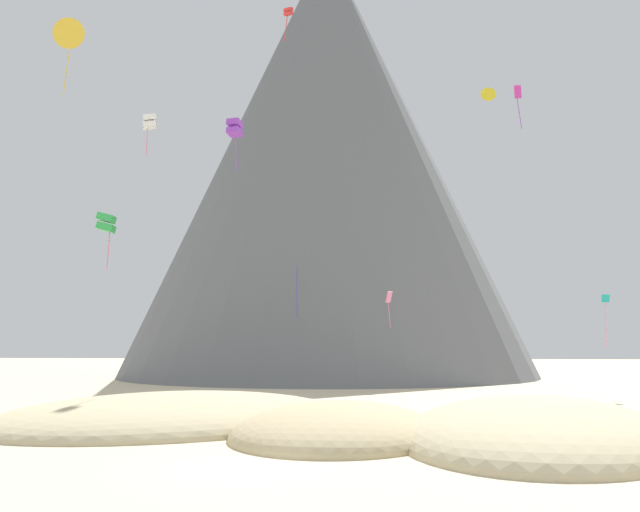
{
  "coord_description": "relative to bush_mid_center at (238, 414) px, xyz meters",
  "views": [
    {
      "loc": [
        5.89,
        -29.51,
        4.97
      ],
      "look_at": [
        -1.72,
        48.86,
        14.24
      ],
      "focal_mm": 41.36,
      "sensor_mm": 36.0,
      "label": 1
    }
  ],
  "objects": [
    {
      "name": "dune_foreground_right",
      "position": [
        -3.43,
        -2.16,
        -0.38
      ],
      "size": [
        29.7,
        30.17,
        3.78
      ],
      "primitive_type": "ellipsoid",
      "rotation": [
        0.0,
        0.0,
        0.84
      ],
      "color": "#CCBA8E",
      "rests_on": "ground_plane"
    },
    {
      "name": "bush_far_left",
      "position": [
        19.29,
        -7.21,
        0.11
      ],
      "size": [
        2.73,
        2.73,
        0.98
      ],
      "primitive_type": "cone",
      "rotation": [
        0.0,
        0.0,
        0.07
      ],
      "color": "#568442",
      "rests_on": "ground_plane"
    },
    {
      "name": "kite_red_high",
      "position": [
        -0.57,
        25.86,
        39.27
      ],
      "size": [
        1.07,
        1.1,
        3.77
      ],
      "rotation": [
        0.0,
        0.0,
        5.74
      ],
      "color": "red"
    },
    {
      "name": "bush_near_left",
      "position": [
        22.17,
        -5.6,
        0.12
      ],
      "size": [
        2.71,
        2.71,
        1.0
      ],
      "primitive_type": "cone",
      "rotation": [
        0.0,
        0.0,
        0.67
      ],
      "color": "#668C4C",
      "rests_on": "ground_plane"
    },
    {
      "name": "kite_indigo_low",
      "position": [
        -0.05,
        29.77,
        11.04
      ],
      "size": [
        0.24,
        0.83,
        5.46
      ],
      "rotation": [
        0.0,
        0.0,
        0.95
      ],
      "color": "#5138B2"
    },
    {
      "name": "kite_magenta_high",
      "position": [
        23.78,
        30.71,
        30.85
      ],
      "size": [
        0.82,
        0.4,
        4.79
      ],
      "rotation": [
        0.0,
        0.0,
        2.47
      ],
      "color": "#D1339E"
    },
    {
      "name": "ground_plane",
      "position": [
        4.05,
        -18.19,
        -0.38
      ],
      "size": [
        400.0,
        400.0,
        0.0
      ],
      "primitive_type": "plane",
      "color": "beige"
    },
    {
      "name": "dune_foreground_left",
      "position": [
        17.26,
        -8.32,
        -0.38
      ],
      "size": [
        17.39,
        25.66,
        4.38
      ],
      "primitive_type": "ellipsoid",
      "rotation": [
        0.0,
        0.0,
        1.41
      ],
      "color": "#CCBA8E",
      "rests_on": "ground_plane"
    },
    {
      "name": "kite_gold_high",
      "position": [
        -16.26,
        8.09,
        29.84
      ],
      "size": [
        2.66,
        1.22,
        6.6
      ],
      "rotation": [
        0.0,
        0.0,
        3.37
      ],
      "color": "gold"
    },
    {
      "name": "kite_yellow_high",
      "position": [
        21.52,
        37.32,
        33.49
      ],
      "size": [
        1.82,
        0.73,
        1.79
      ],
      "rotation": [
        0.0,
        0.0,
        3.08
      ],
      "color": "yellow"
    },
    {
      "name": "kite_pink_low",
      "position": [
        9.68,
        33.26,
        9.13
      ],
      "size": [
        0.82,
        0.97,
        3.97
      ],
      "rotation": [
        0.0,
        0.0,
        3.26
      ],
      "color": "pink"
    },
    {
      "name": "kite_green_mid",
      "position": [
        -14.76,
        13.61,
        14.96
      ],
      "size": [
        1.62,
        1.53,
        4.97
      ],
      "rotation": [
        0.0,
        0.0,
        4.82
      ],
      "color": "green"
    },
    {
      "name": "bush_ridge_crest",
      "position": [
        8.14,
        -8.95,
        -0.18
      ],
      "size": [
        3.15,
        3.15,
        0.4
      ],
      "primitive_type": "cone",
      "rotation": [
        0.0,
        0.0,
        3.5
      ],
      "color": "#386633",
      "rests_on": "ground_plane"
    },
    {
      "name": "dune_midground",
      "position": [
        7.09,
        -8.09,
        -0.38
      ],
      "size": [
        12.14,
        16.37,
        3.73
      ],
      "primitive_type": "ellipsoid",
      "rotation": [
        0.0,
        0.0,
        1.52
      ],
      "color": "#C6B284",
      "rests_on": "ground_plane"
    },
    {
      "name": "kite_teal_low",
      "position": [
        29.67,
        22.72,
        7.58
      ],
      "size": [
        0.78,
        0.51,
        4.91
      ],
      "rotation": [
        0.0,
        0.0,
        5.69
      ],
      "color": "teal"
    },
    {
      "name": "kite_violet_mid",
      "position": [
        -4.73,
        19.23,
        24.85
      ],
      "size": [
        1.47,
        1.54,
        4.88
      ],
      "rotation": [
        0.0,
        0.0,
        2.92
      ],
      "color": "purple"
    },
    {
      "name": "bush_mid_center",
      "position": [
        0.0,
        0.0,
        0.0
      ],
      "size": [
        3.05,
        3.05,
        0.76
      ],
      "primitive_type": "cone",
      "rotation": [
        0.0,
        0.0,
        1.99
      ],
      "color": "#668C4C",
      "rests_on": "ground_plane"
    },
    {
      "name": "rock_massif",
      "position": [
        0.51,
        61.71,
        32.42
      ],
      "size": [
        60.92,
        60.92,
        67.84
      ],
      "color": "slate",
      "rests_on": "ground_plane"
    },
    {
      "name": "kite_white_high",
      "position": [
        -14.76,
        24.15,
        27.25
      ],
      "size": [
        1.69,
        1.64,
        4.29
      ],
      "rotation": [
        0.0,
        0.0,
        1.9
      ],
      "color": "white"
    }
  ]
}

